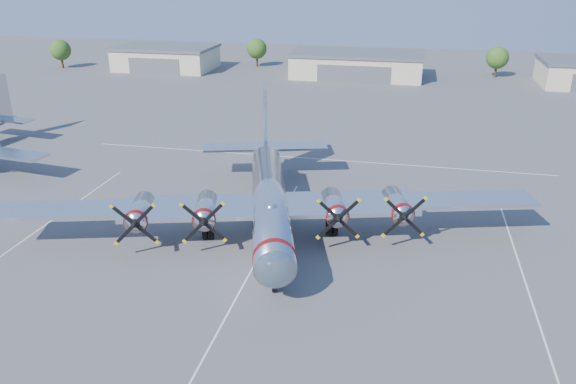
% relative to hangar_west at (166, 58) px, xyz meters
% --- Properties ---
extents(ground, '(260.00, 260.00, 0.00)m').
position_rel_hangar_west_xyz_m(ground, '(45.00, -81.96, -2.71)').
color(ground, '#4E4E50').
rests_on(ground, ground).
extents(parking_lines, '(60.00, 50.08, 0.01)m').
position_rel_hangar_west_xyz_m(parking_lines, '(45.00, -83.71, -2.71)').
color(parking_lines, silver).
rests_on(parking_lines, ground).
extents(hangar_west, '(22.60, 14.60, 5.40)m').
position_rel_hangar_west_xyz_m(hangar_west, '(0.00, 0.00, 0.00)').
color(hangar_west, beige).
rests_on(hangar_west, ground).
extents(hangar_center, '(28.60, 14.60, 5.40)m').
position_rel_hangar_west_xyz_m(hangar_center, '(45.00, -0.00, -0.00)').
color(hangar_center, beige).
rests_on(hangar_center, ground).
extents(tree_far_west, '(4.80, 4.80, 6.64)m').
position_rel_hangar_west_xyz_m(tree_far_west, '(-25.00, -3.96, 1.51)').
color(tree_far_west, '#382619').
rests_on(tree_far_west, ground).
extents(tree_west, '(4.80, 4.80, 6.64)m').
position_rel_hangar_west_xyz_m(tree_west, '(20.00, 8.04, 1.51)').
color(tree_west, '#382619').
rests_on(tree_west, ground).
extents(tree_east, '(4.80, 4.80, 6.64)m').
position_rel_hangar_west_xyz_m(tree_east, '(75.00, 6.04, 1.51)').
color(tree_east, '#382619').
rests_on(tree_east, ground).
extents(main_bomber_b29, '(56.16, 45.50, 10.82)m').
position_rel_hangar_west_xyz_m(main_bomber_b29, '(44.49, -77.76, -2.71)').
color(main_bomber_b29, silver).
rests_on(main_bomber_b29, ground).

